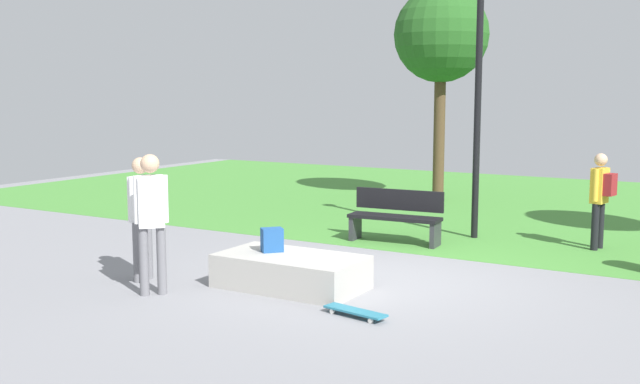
# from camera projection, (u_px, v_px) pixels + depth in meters

# --- Properties ---
(ground_plane) EXTENTS (28.00, 28.00, 0.00)m
(ground_plane) POSITION_uv_depth(u_px,v_px,m) (382.00, 279.00, 10.35)
(ground_plane) COLOR gray
(grass_lawn) EXTENTS (26.60, 12.29, 0.01)m
(grass_lawn) POSITION_uv_depth(u_px,v_px,m) (531.00, 206.00, 17.06)
(grass_lawn) COLOR #478C38
(grass_lawn) RESTS_ON ground_plane
(concrete_ledge) EXTENTS (1.92, 1.06, 0.44)m
(concrete_ledge) POSITION_uv_depth(u_px,v_px,m) (291.00, 271.00, 9.84)
(concrete_ledge) COLOR #A8A59E
(concrete_ledge) RESTS_ON ground_plane
(backpack_on_ledge) EXTENTS (0.34, 0.34, 0.32)m
(backpack_on_ledge) POSITION_uv_depth(u_px,v_px,m) (272.00, 240.00, 10.02)
(backpack_on_ledge) COLOR #1E4C8C
(backpack_on_ledge) RESTS_ON concrete_ledge
(skater_performing_trick) EXTENTS (0.37, 0.37, 1.81)m
(skater_performing_trick) POSITION_uv_depth(u_px,v_px,m) (151.00, 212.00, 9.40)
(skater_performing_trick) COLOR slate
(skater_performing_trick) RESTS_ON ground_plane
(skater_watching) EXTENTS (0.22, 0.43, 1.71)m
(skater_watching) POSITION_uv_depth(u_px,v_px,m) (141.00, 209.00, 10.15)
(skater_watching) COLOR slate
(skater_watching) RESTS_ON ground_plane
(skateboard_by_ledge) EXTENTS (0.82, 0.34, 0.08)m
(skateboard_by_ledge) POSITION_uv_depth(u_px,v_px,m) (355.00, 311.00, 8.58)
(skateboard_by_ledge) COLOR teal
(skateboard_by_ledge) RESTS_ON ground_plane
(park_bench_far_left) EXTENTS (1.63, 0.57, 0.91)m
(park_bench_far_left) POSITION_uv_depth(u_px,v_px,m) (396.00, 215.00, 12.82)
(park_bench_far_left) COLOR black
(park_bench_far_left) RESTS_ON ground_plane
(tree_young_birch) EXTENTS (2.22, 2.22, 5.04)m
(tree_young_birch) POSITION_uv_depth(u_px,v_px,m) (441.00, 37.00, 17.38)
(tree_young_birch) COLOR #4C3823
(tree_young_birch) RESTS_ON grass_lawn
(lamp_post) EXTENTS (0.28, 0.28, 4.55)m
(lamp_post) POSITION_uv_depth(u_px,v_px,m) (478.00, 83.00, 12.95)
(lamp_post) COLOR black
(lamp_post) RESTS_ON ground_plane
(pedestrian_with_backpack) EXTENTS (0.39, 0.42, 1.60)m
(pedestrian_with_backpack) POSITION_uv_depth(u_px,v_px,m) (601.00, 193.00, 12.18)
(pedestrian_with_backpack) COLOR black
(pedestrian_with_backpack) RESTS_ON ground_plane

